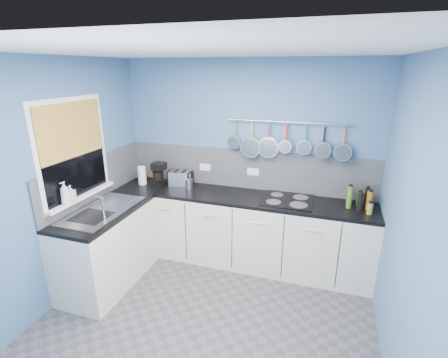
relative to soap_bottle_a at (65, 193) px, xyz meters
The scene contains 42 objects.
floor 1.93m from the soap_bottle_a, ahead, with size 3.20×3.00×0.02m, color #47474C.
ceiling 2.03m from the soap_bottle_a, ahead, with size 3.20×3.00×0.02m, color white.
wall_back 2.12m from the soap_bottle_a, 43.70° to the left, with size 3.20×0.02×2.50m, color #426693.
wall_front 2.18m from the soap_bottle_a, 45.52° to the right, with size 3.20×0.02×2.50m, color #426693.
wall_left 0.12m from the soap_bottle_a, 149.15° to the right, with size 0.02×3.00×2.50m, color #426693.
wall_right 3.14m from the soap_bottle_a, ahead, with size 0.02×3.00×2.50m, color #426693.
backsplash_back 2.10m from the soap_bottle_a, 43.27° to the left, with size 3.20×0.02×0.50m, color gray.
backsplash_left 0.56m from the soap_bottle_a, 96.00° to the left, with size 0.02×1.80×0.50m, color gray.
cabinet_run_back 2.05m from the soap_bottle_a, 36.98° to the left, with size 3.20×0.60×0.86m, color beige.
worktop_back 1.94m from the soap_bottle_a, 36.98° to the left, with size 3.20×0.60×0.04m, color black.
cabinet_run_left 0.81m from the soap_bottle_a, 47.64° to the left, with size 0.60×1.20×0.86m, color beige.
worktop_left 0.45m from the soap_bottle_a, 47.64° to the left, with size 0.60×1.20×0.04m, color black.
window_frame 0.46m from the soap_bottle_a, 100.12° to the left, with size 0.01×1.00×1.10m, color white.
window_glass 0.46m from the soap_bottle_a, 99.01° to the left, with size 0.01×0.90×1.00m, color black.
bamboo_blind 0.66m from the soap_bottle_a, 97.23° to the left, with size 0.01×0.90×0.55m, color gold.
window_sill 0.29m from the soap_bottle_a, 94.53° to the left, with size 0.10×0.98×0.03m, color white.
sink_unit 0.43m from the soap_bottle_a, 47.64° to the left, with size 0.50×0.95×0.01m, color silver.
mixer_tap 0.42m from the soap_bottle_a, 10.49° to the left, with size 0.12×0.08×0.26m, color silver, non-canonical shape.
socket_left 1.73m from the soap_bottle_a, 55.52° to the left, with size 0.15×0.01×0.09m, color white.
socket_right 2.17m from the soap_bottle_a, 41.21° to the left, with size 0.15×0.01×0.09m, color white.
pot_rail 2.54m from the soap_bottle_a, 34.63° to the left, with size 0.02×0.02×1.45m, color silver.
soap_bottle_a is the anchor object (origin of this frame).
soap_bottle_b 0.08m from the soap_bottle_a, 90.00° to the left, with size 0.08×0.08×0.17m, color white.
paper_towel 1.17m from the soap_bottle_a, 80.85° to the left, with size 0.11×0.11×0.24m, color white.
coffee_maker 1.27m from the soap_bottle_a, 71.22° to the left, with size 0.17×0.18×0.30m, color black, non-canonical shape.
toaster 1.46m from the soap_bottle_a, 62.02° to the left, with size 0.29×0.17×0.19m, color silver.
canister 1.47m from the soap_bottle_a, 54.13° to the left, with size 0.09×0.09×0.13m, color silver.
hob 2.43m from the soap_bottle_a, 28.90° to the left, with size 0.59×0.52×0.01m, color black.
pan_0 2.02m from the soap_bottle_a, 44.94° to the left, with size 0.16×0.08×0.35m, color silver, non-canonical shape.
pan_1 2.16m from the soap_bottle_a, 40.91° to the left, with size 0.26×0.08×0.45m, color silver, non-canonical shape.
pan_2 2.32m from the soap_bottle_a, 37.44° to the left, with size 0.25×0.05×0.44m, color silver, non-canonical shape.
pan_3 2.50m from the soap_bottle_a, 34.44° to the left, with size 0.16×0.13×0.35m, color silver, non-canonical shape.
pan_4 2.67m from the soap_bottle_a, 31.84° to the left, with size 0.17×0.07×0.36m, color silver, non-canonical shape.
pan_5 2.85m from the soap_bottle_a, 29.57° to the left, with size 0.19×0.11×0.38m, color silver, non-canonical shape.
pan_6 3.04m from the soap_bottle_a, 27.58° to the left, with size 0.20×0.12×0.39m, color silver, non-canonical shape.
condiment_0 3.25m from the soap_bottle_a, 23.43° to the left, with size 0.05×0.05×0.22m, color black.
condiment_1 3.18m from the soap_bottle_a, 23.67° to the left, with size 0.07×0.07×0.16m, color #265919.
condiment_2 3.08m from the soap_bottle_a, 24.71° to the left, with size 0.06×0.06×0.21m, color brown.
condiment_3 3.22m from the soap_bottle_a, 21.49° to the left, with size 0.06×0.06×0.22m, color #8C5914.
condiment_4 3.13m from the soap_bottle_a, 21.65° to the left, with size 0.07×0.07×0.18m, color black.
condiment_5 3.02m from the soap_bottle_a, 22.65° to the left, with size 0.06×0.06×0.25m, color #3F721E.
condiment_6 3.18m from the soap_bottle_a, 19.54° to the left, with size 0.06×0.06×0.12m, color olive.
Camera 1 is at (0.99, -2.43, 2.38)m, focal length 26.43 mm.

